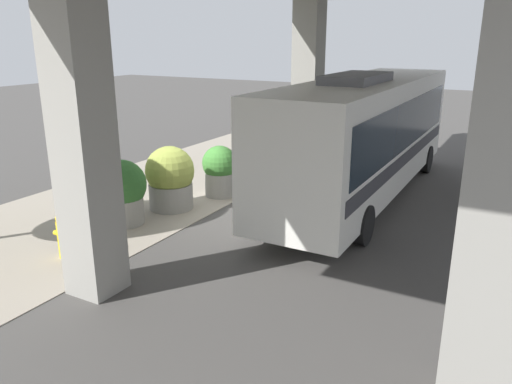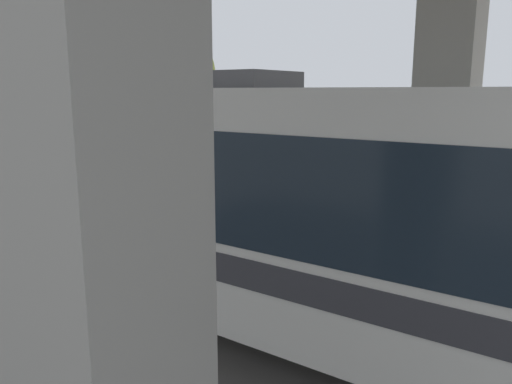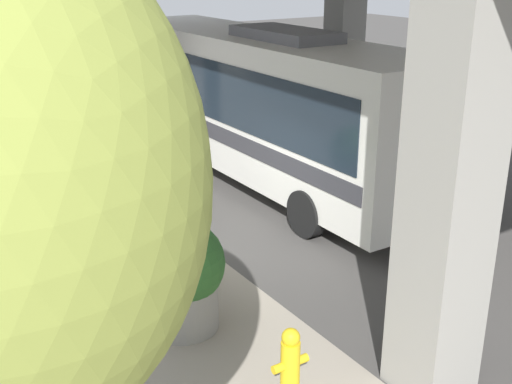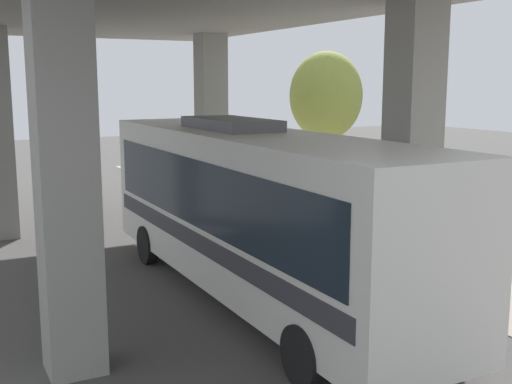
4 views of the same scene
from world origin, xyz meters
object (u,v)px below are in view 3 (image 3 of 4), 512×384
object	(u,v)px
planter_middle	(182,275)
fire_hydrant	(290,366)
bus	(258,97)
planter_front	(149,201)
planter_back	(157,233)

from	to	relation	value
planter_middle	fire_hydrant	bearing A→B (deg)	-81.27
bus	planter_front	distance (m)	4.68
planter_middle	planter_back	world-z (taller)	planter_back
fire_hydrant	planter_back	world-z (taller)	planter_back
fire_hydrant	planter_front	bearing A→B (deg)	84.26
planter_front	planter_back	size ratio (longest dim) A/B	0.87
bus	planter_front	bearing A→B (deg)	-151.39
planter_front	planter_middle	size ratio (longest dim) A/B	0.92
planter_middle	planter_back	distance (m)	1.66
bus	planter_back	bearing A→B (deg)	-139.55
fire_hydrant	bus	bearing A→B (deg)	59.98
planter_middle	planter_back	bearing A→B (deg)	78.57
planter_front	planter_back	xyz separation A→B (m)	(-0.60, -1.73, 0.08)
planter_middle	planter_back	size ratio (longest dim) A/B	0.95
bus	fire_hydrant	distance (m)	9.18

